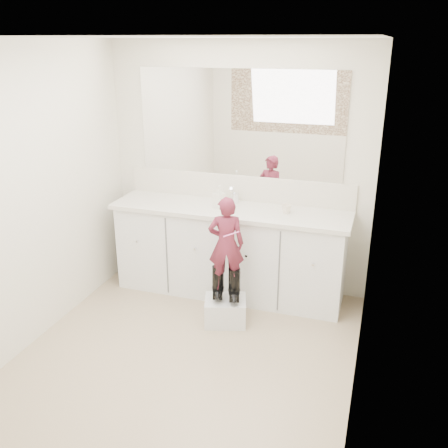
% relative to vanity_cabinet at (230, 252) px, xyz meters
% --- Properties ---
extents(floor, '(3.00, 3.00, 0.00)m').
position_rel_vanity_cabinet_xyz_m(floor, '(0.00, -1.23, -0.42)').
color(floor, '#968562').
rests_on(floor, ground).
extents(ceiling, '(3.00, 3.00, 0.00)m').
position_rel_vanity_cabinet_xyz_m(ceiling, '(0.00, -1.23, 1.97)').
color(ceiling, white).
rests_on(ceiling, wall_back).
extents(wall_back, '(2.60, 0.00, 2.60)m').
position_rel_vanity_cabinet_xyz_m(wall_back, '(0.00, 0.27, 0.77)').
color(wall_back, beige).
rests_on(wall_back, floor).
extents(wall_front, '(2.60, 0.00, 2.60)m').
position_rel_vanity_cabinet_xyz_m(wall_front, '(0.00, -2.73, 0.77)').
color(wall_front, beige).
rests_on(wall_front, floor).
extents(wall_left, '(0.00, 3.00, 3.00)m').
position_rel_vanity_cabinet_xyz_m(wall_left, '(-1.30, -1.23, 0.78)').
color(wall_left, beige).
rests_on(wall_left, floor).
extents(wall_right, '(0.00, 3.00, 3.00)m').
position_rel_vanity_cabinet_xyz_m(wall_right, '(1.30, -1.23, 0.78)').
color(wall_right, beige).
rests_on(wall_right, floor).
extents(vanity_cabinet, '(2.20, 0.55, 0.85)m').
position_rel_vanity_cabinet_xyz_m(vanity_cabinet, '(0.00, 0.00, 0.00)').
color(vanity_cabinet, silver).
rests_on(vanity_cabinet, floor).
extents(countertop, '(2.28, 0.58, 0.04)m').
position_rel_vanity_cabinet_xyz_m(countertop, '(0.00, -0.01, 0.45)').
color(countertop, beige).
rests_on(countertop, vanity_cabinet).
extents(backsplash, '(2.28, 0.03, 0.25)m').
position_rel_vanity_cabinet_xyz_m(backsplash, '(0.00, 0.26, 0.59)').
color(backsplash, beige).
rests_on(backsplash, countertop).
extents(mirror, '(2.00, 0.02, 1.00)m').
position_rel_vanity_cabinet_xyz_m(mirror, '(0.00, 0.26, 1.22)').
color(mirror, white).
rests_on(mirror, wall_back).
extents(dot_panel, '(2.00, 0.01, 1.20)m').
position_rel_vanity_cabinet_xyz_m(dot_panel, '(0.00, -2.71, 1.22)').
color(dot_panel, '#472819').
rests_on(dot_panel, wall_front).
extents(faucet, '(0.08, 0.08, 0.10)m').
position_rel_vanity_cabinet_xyz_m(faucet, '(0.00, 0.15, 0.52)').
color(faucet, silver).
rests_on(faucet, countertop).
extents(cup, '(0.11, 0.11, 0.08)m').
position_rel_vanity_cabinet_xyz_m(cup, '(0.54, 0.00, 0.51)').
color(cup, beige).
rests_on(cup, countertop).
extents(soap_bottle, '(0.13, 0.13, 0.21)m').
position_rel_vanity_cabinet_xyz_m(soap_bottle, '(-0.10, -0.03, 0.57)').
color(soap_bottle, silver).
rests_on(soap_bottle, countertop).
extents(step_stool, '(0.43, 0.39, 0.23)m').
position_rel_vanity_cabinet_xyz_m(step_stool, '(0.14, -0.57, -0.31)').
color(step_stool, silver).
rests_on(step_stool, floor).
extents(boot_left, '(0.16, 0.22, 0.30)m').
position_rel_vanity_cabinet_xyz_m(boot_left, '(0.06, -0.55, -0.05)').
color(boot_left, black).
rests_on(boot_left, step_stool).
extents(boot_right, '(0.16, 0.22, 0.30)m').
position_rel_vanity_cabinet_xyz_m(boot_right, '(0.21, -0.55, -0.05)').
color(boot_right, black).
rests_on(boot_right, step_stool).
extents(toddler, '(0.35, 0.28, 0.84)m').
position_rel_vanity_cabinet_xyz_m(toddler, '(0.14, -0.55, 0.33)').
color(toddler, '#992F4E').
rests_on(toddler, step_stool).
extents(toothbrush, '(0.13, 0.05, 0.06)m').
position_rel_vanity_cabinet_xyz_m(toothbrush, '(0.21, -0.63, 0.45)').
color(toothbrush, pink).
rests_on(toothbrush, toddler).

